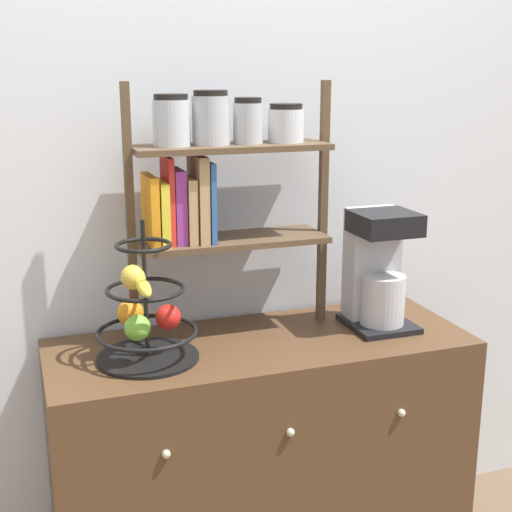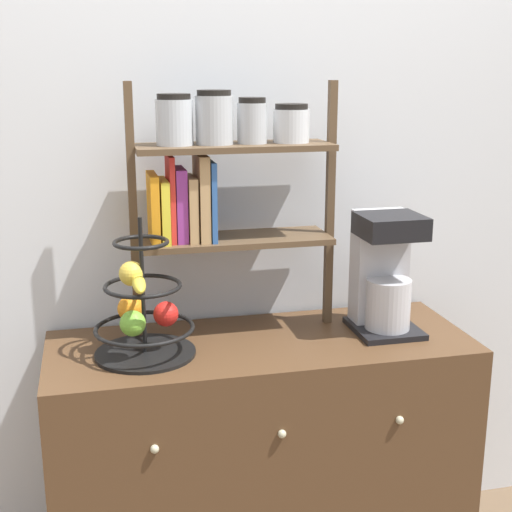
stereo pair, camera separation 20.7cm
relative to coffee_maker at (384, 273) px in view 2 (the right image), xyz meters
name	(u,v)px [view 2 (the right image)]	position (x,y,z in m)	size (l,w,h in m)	color
wall_back	(241,168)	(-0.39, 0.27, 0.30)	(7.00, 0.05, 2.60)	silver
sideboard	(261,462)	(-0.39, -0.02, -0.59)	(1.27, 0.49, 0.81)	#4C331E
coffee_maker	(384,273)	(0.00, 0.00, 0.00)	(0.20, 0.22, 0.37)	black
fruit_stand	(142,312)	(-0.74, -0.04, -0.05)	(0.29, 0.29, 0.40)	black
shelf_hutch	(215,172)	(-0.51, 0.10, 0.31)	(0.63, 0.20, 0.76)	brown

